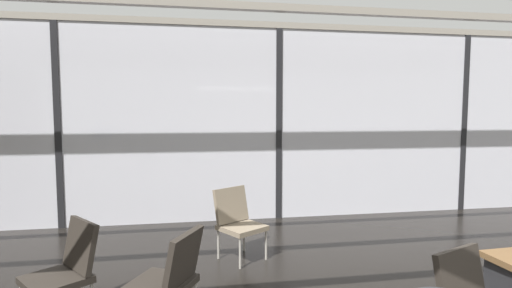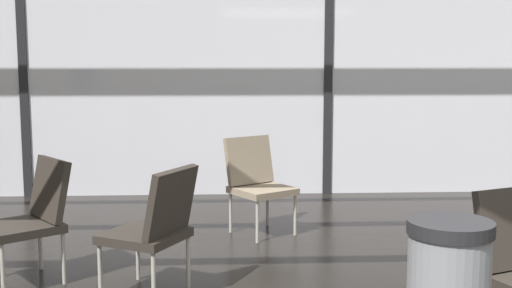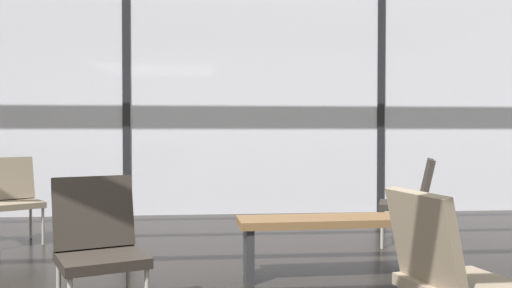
% 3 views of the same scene
% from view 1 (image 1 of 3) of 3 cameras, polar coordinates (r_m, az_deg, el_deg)
% --- Properties ---
extents(glass_curtain_wall, '(14.00, 0.08, 3.21)m').
position_cam_1_polar(glass_curtain_wall, '(6.70, 3.26, 2.80)').
color(glass_curtain_wall, silver).
rests_on(glass_curtain_wall, ground).
extents(window_mullion_0, '(0.10, 0.12, 3.21)m').
position_cam_1_polar(window_mullion_0, '(6.83, -26.73, 2.33)').
color(window_mullion_0, black).
rests_on(window_mullion_0, ground).
extents(window_mullion_1, '(0.10, 0.12, 3.21)m').
position_cam_1_polar(window_mullion_1, '(6.70, 3.26, 2.80)').
color(window_mullion_1, black).
rests_on(window_mullion_1, ground).
extents(window_mullion_2, '(0.10, 0.12, 3.21)m').
position_cam_1_polar(window_mullion_2, '(8.23, 27.78, 2.62)').
color(window_mullion_2, black).
rests_on(window_mullion_2, ground).
extents(parked_airplane, '(11.26, 4.02, 4.02)m').
position_cam_1_polar(parked_airplane, '(11.99, 2.04, 5.60)').
color(parked_airplane, silver).
rests_on(parked_airplane, ground).
extents(lounge_chair_1, '(0.69, 0.67, 0.87)m').
position_cam_1_polar(lounge_chair_1, '(3.46, -12.38, -18.11)').
color(lounge_chair_1, '#28231E').
rests_on(lounge_chair_1, ground).
extents(lounge_chair_3, '(0.71, 0.70, 0.87)m').
position_cam_1_polar(lounge_chair_3, '(3.93, -25.81, -15.66)').
color(lounge_chair_3, '#28231E').
rests_on(lounge_chair_3, ground).
extents(lounge_chair_5, '(0.69, 0.70, 0.87)m').
position_cam_1_polar(lounge_chair_5, '(5.00, -2.71, -10.79)').
color(lounge_chair_5, '#7F705B').
rests_on(lounge_chair_5, ground).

